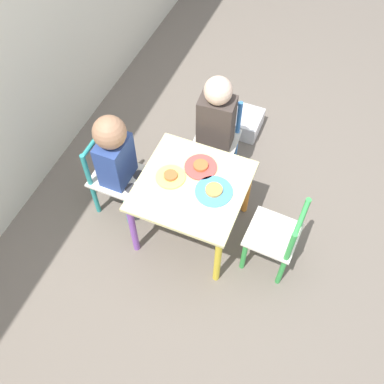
# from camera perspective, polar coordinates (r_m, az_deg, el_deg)

# --- Properties ---
(ground_plane) EXTENTS (6.00, 6.00, 0.00)m
(ground_plane) POSITION_cam_1_polar(r_m,az_deg,el_deg) (2.68, 0.00, -4.59)
(ground_plane) COLOR #6B6056
(kids_table) EXTENTS (0.55, 0.55, 0.44)m
(kids_table) POSITION_cam_1_polar(r_m,az_deg,el_deg) (2.37, 0.00, -0.02)
(kids_table) COLOR beige
(kids_table) RESTS_ON ground_plane
(chair_teal) EXTENTS (0.26, 0.26, 0.52)m
(chair_teal) POSITION_cam_1_polar(r_m,az_deg,el_deg) (2.61, -9.96, 1.96)
(chair_teal) COLOR silver
(chair_teal) RESTS_ON ground_plane
(chair_blue) EXTENTS (0.28, 0.28, 0.52)m
(chair_blue) POSITION_cam_1_polar(r_m,az_deg,el_deg) (2.75, 3.16, 6.59)
(chair_blue) COLOR silver
(chair_blue) RESTS_ON ground_plane
(chair_green) EXTENTS (0.27, 0.27, 0.52)m
(chair_green) POSITION_cam_1_polar(r_m,az_deg,el_deg) (2.39, 10.70, -5.71)
(chair_green) COLOR silver
(chair_green) RESTS_ON ground_plane
(child_back) EXTENTS (0.20, 0.22, 0.74)m
(child_back) POSITION_cam_1_polar(r_m,az_deg,el_deg) (2.44, -9.37, 4.28)
(child_back) COLOR #38383D
(child_back) RESTS_ON ground_plane
(child_right) EXTENTS (0.22, 0.21, 0.77)m
(child_right) POSITION_cam_1_polar(r_m,az_deg,el_deg) (2.57, 2.98, 8.56)
(child_right) COLOR #4C608E
(child_right) RESTS_ON ground_plane
(plate_back) EXTENTS (0.16, 0.16, 0.03)m
(plate_back) POSITION_cam_1_polar(r_m,az_deg,el_deg) (2.34, -2.73, 1.97)
(plate_back) COLOR #EADB66
(plate_back) RESTS_ON kids_table
(plate_right) EXTENTS (0.17, 0.17, 0.03)m
(plate_right) POSITION_cam_1_polar(r_m,az_deg,el_deg) (2.37, 1.11, 3.24)
(plate_right) COLOR #E54C47
(plate_right) RESTS_ON kids_table
(plate_front) EXTENTS (0.19, 0.19, 0.03)m
(plate_front) POSITION_cam_1_polar(r_m,az_deg,el_deg) (2.28, 2.79, 0.13)
(plate_front) COLOR #4C9EE0
(plate_front) RESTS_ON kids_table
(storage_bin) EXTENTS (0.23, 0.27, 0.13)m
(storage_bin) POSITION_cam_1_polar(r_m,az_deg,el_deg) (3.14, 6.14, 8.91)
(storage_bin) COLOR silver
(storage_bin) RESTS_ON ground_plane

